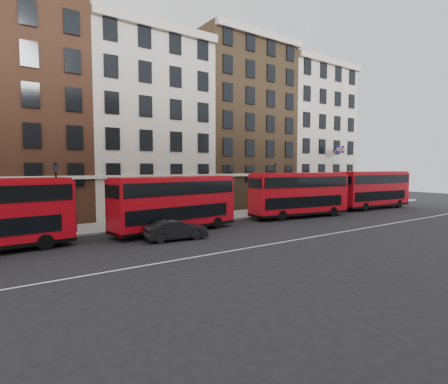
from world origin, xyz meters
TOP-DOWN VIEW (x-y plane):
  - ground at (0.00, 0.00)m, footprint 120.00×120.00m
  - pavement at (0.00, 10.50)m, footprint 80.00×5.00m
  - kerb at (0.00, 8.00)m, footprint 80.00×0.30m
  - road_centre_line at (0.00, -2.00)m, footprint 70.00×0.12m
  - building_terrace at (-0.31, 17.88)m, footprint 64.00×11.95m
  - bus_b at (-2.37, 5.57)m, footprint 10.56×3.74m
  - bus_c at (11.63, 5.58)m, footprint 11.02×3.93m
  - bus_d at (24.71, 5.58)m, footprint 11.03×3.32m
  - car_front at (-3.74, 2.81)m, footprint 4.53×2.05m
  - lamp_post_left at (-10.31, 8.50)m, footprint 0.44×0.44m
  - lamp_post_right at (11.02, 8.45)m, footprint 0.44×0.44m
  - traffic_light at (25.28, 8.25)m, footprint 0.25×0.45m
  - iron_railings at (0.00, 12.70)m, footprint 6.60×0.06m

SIDE VIEW (x-z plane):
  - ground at x=0.00m, z-range 0.00..0.00m
  - road_centre_line at x=0.00m, z-range 0.00..0.01m
  - pavement at x=0.00m, z-range 0.00..0.15m
  - kerb at x=0.00m, z-range 0.00..0.16m
  - iron_railings at x=0.00m, z-range 0.15..1.15m
  - car_front at x=-3.74m, z-range 0.00..1.44m
  - bus_b at x=-2.37m, z-range 0.16..4.50m
  - bus_c at x=11.63m, z-range 0.16..4.70m
  - traffic_light at x=25.28m, z-range 0.81..4.08m
  - bus_d at x=24.71m, z-range 0.17..4.74m
  - lamp_post_left at x=-10.31m, z-range 0.42..5.74m
  - lamp_post_right at x=11.02m, z-range 0.42..5.74m
  - building_terrace at x=-0.31m, z-range -0.76..21.24m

